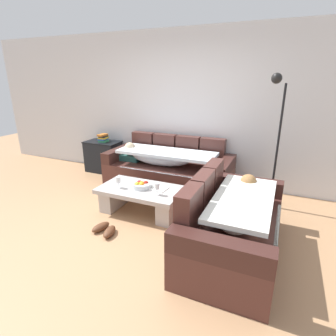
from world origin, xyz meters
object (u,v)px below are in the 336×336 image
at_px(wine_glass_near_left, 118,180).
at_px(book_stack_on_cabinet, 103,138).
at_px(pair_of_shoes, 105,229).
at_px(floor_lamp, 275,136).
at_px(wine_glass_near_right, 157,187).
at_px(side_cabinet, 104,156).
at_px(coffee_table, 141,197).
at_px(couch_along_wall, 167,169).
at_px(couch_near_window, 232,224).
at_px(fruit_bowl, 142,185).
at_px(open_magazine, 157,188).

xyz_separation_m(wine_glass_near_left, book_stack_on_cabinet, (-1.28, 1.40, 0.22)).
bearing_deg(pair_of_shoes, floor_lamp, 40.84).
bearing_deg(wine_glass_near_right, pair_of_shoes, -129.27).
bearing_deg(wine_glass_near_left, side_cabinet, 133.03).
bearing_deg(wine_glass_near_right, coffee_table, 160.36).
bearing_deg(wine_glass_near_left, couch_along_wall, 78.15).
relative_size(couch_near_window, side_cabinet, 2.43).
distance_m(couch_along_wall, couch_near_window, 2.06).
distance_m(fruit_bowl, open_magazine, 0.23).
height_order(wine_glass_near_left, wine_glass_near_right, same).
bearing_deg(wine_glass_near_left, pair_of_shoes, -75.44).
xyz_separation_m(couch_near_window, open_magazine, (-1.16, 0.48, 0.05)).
bearing_deg(coffee_table, wine_glass_near_right, -19.64).
distance_m(couch_along_wall, floor_lamp, 1.91).
relative_size(side_cabinet, book_stack_on_cabinet, 3.30).
relative_size(coffee_table, open_magazine, 4.29).
relative_size(wine_glass_near_right, book_stack_on_cabinet, 0.76).
relative_size(wine_glass_near_left, book_stack_on_cabinet, 0.76).
relative_size(floor_lamp, pair_of_shoes, 5.61).
bearing_deg(side_cabinet, wine_glass_near_left, -46.97).
relative_size(couch_along_wall, couch_near_window, 1.26).
bearing_deg(open_magazine, couch_near_window, -16.77).
distance_m(wine_glass_near_right, floor_lamp, 1.80).
height_order(wine_glass_near_right, open_magazine, wine_glass_near_right).
xyz_separation_m(fruit_bowl, pair_of_shoes, (-0.16, -0.70, -0.38)).
xyz_separation_m(fruit_bowl, book_stack_on_cabinet, (-1.58, 1.27, 0.30)).
xyz_separation_m(floor_lamp, pair_of_shoes, (-1.83, -1.58, -1.07)).
xyz_separation_m(couch_along_wall, open_magazine, (0.28, -0.99, 0.05)).
relative_size(couch_near_window, open_magazine, 6.26).
bearing_deg(coffee_table, pair_of_shoes, -102.60).
bearing_deg(couch_along_wall, wine_glass_near_left, -101.85).
xyz_separation_m(wine_glass_near_left, pair_of_shoes, (0.15, -0.57, -0.45)).
height_order(open_magazine, side_cabinet, side_cabinet).
xyz_separation_m(wine_glass_near_right, pair_of_shoes, (-0.47, -0.57, -0.45)).
xyz_separation_m(open_magazine, floor_lamp, (1.45, 0.82, 0.73)).
bearing_deg(wine_glass_near_right, open_magazine, 115.16).
relative_size(fruit_bowl, floor_lamp, 0.14).
height_order(couch_along_wall, couch_near_window, same).
height_order(couch_near_window, fruit_bowl, couch_near_window).
bearing_deg(open_magazine, fruit_bowl, -159.97).
relative_size(couch_along_wall, coffee_table, 1.84).
relative_size(couch_along_wall, wine_glass_near_left, 13.31).
relative_size(couch_near_window, pair_of_shoes, 5.04).
bearing_deg(couch_along_wall, side_cabinet, 171.68).
bearing_deg(fruit_bowl, couch_along_wall, 93.23).
height_order(wine_glass_near_right, side_cabinet, side_cabinet).
height_order(couch_near_window, floor_lamp, floor_lamp).
bearing_deg(open_magazine, coffee_table, -156.72).
bearing_deg(wine_glass_near_right, couch_along_wall, 107.52).
bearing_deg(couch_near_window, fruit_bowl, 73.25).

